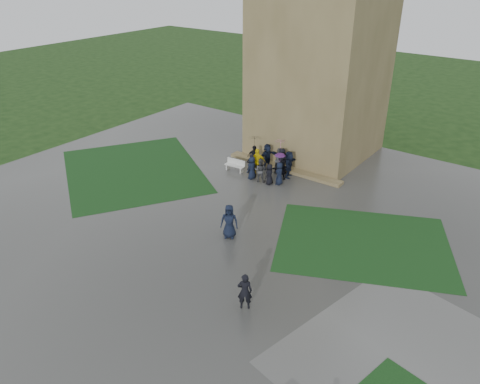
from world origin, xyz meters
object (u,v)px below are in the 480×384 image
Objects in this scene: tower at (323,31)px; pedestrian_mid at (229,221)px; bench at (235,165)px; pedestrian_near at (245,291)px.

pedestrian_mid is (2.38, -13.78, -8.01)m from tower.
bench is 14.47m from pedestrian_near.
pedestrian_near is at bearing -56.37° from bench.
tower is 10.17× the size of pedestrian_near.
bench is (-2.66, -6.66, -8.54)m from tower.
tower is at bearing 70.11° from pedestrian_mid.
pedestrian_near is (4.06, -4.12, -0.09)m from pedestrian_mid.
tower reaches higher than pedestrian_near.
pedestrian_mid is 1.10× the size of pedestrian_near.
pedestrian_near is (9.10, -11.24, 0.45)m from bench.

